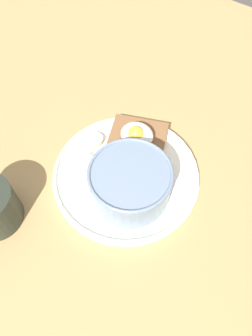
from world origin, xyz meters
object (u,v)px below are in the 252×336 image
Objects in this scene: toast_slice at (137,142)px; banana_slice_left at (95,140)px; banana_slice_front at (100,157)px; oatmeal_bowl at (130,183)px; banana_slice_back at (87,164)px; poached_egg at (137,135)px.

banana_slice_left is at bearing 32.14° from toast_slice.
toast_slice is 4.04× the size of banana_slice_front.
oatmeal_bowl is 9.37cm from banana_slice_back.
banana_slice_back is (4.41, 8.94, 0.07)cm from toast_slice.
banana_slice_back is (4.43, 8.81, -2.09)cm from poached_egg.
oatmeal_bowl is at bearing 117.35° from toast_slice.
banana_slice_back is at bearing 112.36° from banana_slice_left.
banana_slice_front is (8.17, -2.62, -2.74)cm from oatmeal_bowl.
poached_egg reaches higher than banana_slice_back.
oatmeal_bowl is 1.83× the size of poached_egg.
toast_slice is at bearing -62.65° from oatmeal_bowl.
oatmeal_bowl is 1.01× the size of toast_slice.
poached_egg is 7.54cm from banana_slice_front.
banana_slice_left is (6.42, 4.04, 0.01)cm from toast_slice.
oatmeal_bowl is at bearing 179.87° from banana_slice_back.
oatmeal_bowl reaches higher than banana_slice_left.
poached_egg is at bearing -148.75° from banana_slice_left.
banana_slice_left is (11.06, -4.92, -2.52)cm from oatmeal_bowl.
banana_slice_back is at bearing 71.46° from banana_slice_front.
poached_egg is (4.61, -8.84, -0.37)cm from oatmeal_bowl.
oatmeal_bowl reaches higher than toast_slice.
banana_slice_front is 0.82× the size of banana_slice_left.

